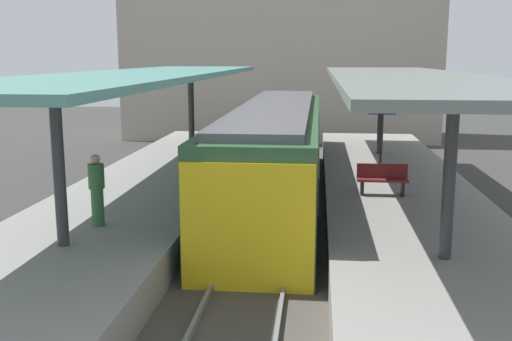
% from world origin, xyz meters
% --- Properties ---
extents(ground_plane, '(80.00, 80.00, 0.00)m').
position_xyz_m(ground_plane, '(0.00, 0.00, 0.00)').
color(ground_plane, '#383835').
extents(platform_left, '(4.40, 28.00, 1.00)m').
position_xyz_m(platform_left, '(-3.80, 0.00, 0.50)').
color(platform_left, gray).
rests_on(platform_left, ground_plane).
extents(platform_right, '(4.40, 28.00, 1.00)m').
position_xyz_m(platform_right, '(3.80, 0.00, 0.50)').
color(platform_right, gray).
rests_on(platform_right, ground_plane).
extents(track_ballast, '(3.20, 28.00, 0.20)m').
position_xyz_m(track_ballast, '(0.00, 0.00, 0.10)').
color(track_ballast, '#4C4742').
rests_on(track_ballast, ground_plane).
extents(rail_near_side, '(0.08, 28.00, 0.14)m').
position_xyz_m(rail_near_side, '(-0.72, 0.00, 0.27)').
color(rail_near_side, slate).
rests_on(rail_near_side, track_ballast).
extents(rail_far_side, '(0.08, 28.00, 0.14)m').
position_xyz_m(rail_far_side, '(0.72, 0.00, 0.27)').
color(rail_far_side, slate).
rests_on(rail_far_side, track_ballast).
extents(commuter_train, '(2.78, 16.02, 3.10)m').
position_xyz_m(commuter_train, '(0.00, 2.97, 1.73)').
color(commuter_train, '#2D5633').
rests_on(commuter_train, track_ballast).
extents(canopy_left, '(4.18, 21.00, 3.34)m').
position_xyz_m(canopy_left, '(-3.80, 1.40, 4.22)').
color(canopy_left, '#333335').
rests_on(canopy_left, platform_left).
extents(canopy_right, '(4.18, 21.00, 3.31)m').
position_xyz_m(canopy_right, '(3.80, 1.40, 4.19)').
color(canopy_right, '#333335').
rests_on(canopy_right, platform_right).
extents(platform_bench, '(1.40, 0.41, 0.86)m').
position_xyz_m(platform_bench, '(3.15, 0.39, 1.46)').
color(platform_bench, black).
rests_on(platform_bench, platform_right).
extents(platform_sign, '(0.90, 0.08, 2.21)m').
position_xyz_m(platform_sign, '(3.47, 4.15, 2.62)').
color(platform_sign, '#262628').
rests_on(platform_sign, platform_right).
extents(passenger_near_bench, '(0.36, 0.36, 1.65)m').
position_xyz_m(passenger_near_bench, '(-3.61, -3.42, 1.85)').
color(passenger_near_bench, '#386B3D').
rests_on(passenger_near_bench, platform_left).
extents(station_building_backdrop, '(18.00, 6.00, 11.00)m').
position_xyz_m(station_building_backdrop, '(-0.92, 20.00, 5.50)').
color(station_building_backdrop, '#A89E8E').
rests_on(station_building_backdrop, ground_plane).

